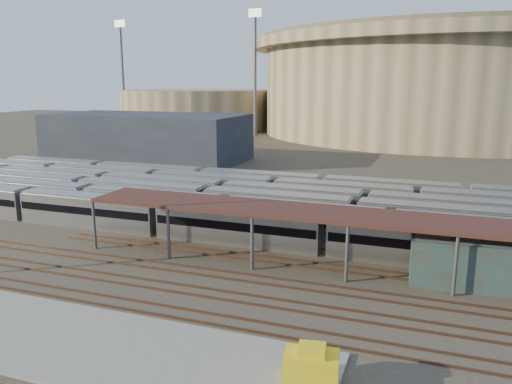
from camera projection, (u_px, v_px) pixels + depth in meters
name	position (u px, v px, depth m)	size (l,w,h in m)	color
ground	(157.00, 262.00, 47.41)	(420.00, 420.00, 0.00)	#383026
subway_trains	(238.00, 202.00, 63.74)	(125.82, 23.90, 3.60)	#ABABAF
inspection_shed	(403.00, 222.00, 42.73)	(60.30, 6.00, 5.30)	#535257
empty_tracks	(127.00, 280.00, 42.80)	(170.00, 9.62, 0.18)	#4C3323
stadium	(443.00, 83.00, 164.20)	(124.00, 124.00, 32.50)	tan
secondary_arena	(198.00, 109.00, 185.20)	(56.00, 56.00, 14.00)	tan
service_building	(147.00, 137.00, 108.45)	(42.00, 20.00, 10.00)	#1E232D
floodlight_0	(255.00, 69.00, 153.96)	(4.00, 1.00, 38.40)	#535257
floodlight_1	(122.00, 71.00, 181.36)	(4.00, 1.00, 38.40)	#535257
floodlight_3	(347.00, 72.00, 193.27)	(4.00, 1.00, 38.40)	#535257
yellow_equipment	(311.00, 369.00, 27.66)	(3.01, 1.88, 1.88)	gold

